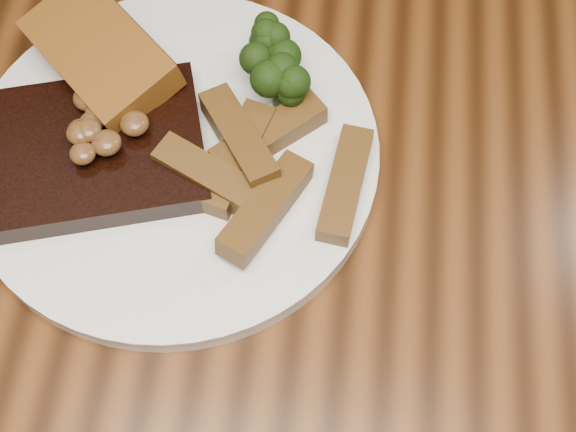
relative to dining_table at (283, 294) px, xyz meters
name	(u,v)px	position (x,y,z in m)	size (l,w,h in m)	color
dining_table	(283,294)	(0.00, 0.00, 0.00)	(1.60, 0.90, 0.75)	#552C11
plate	(175,155)	(-0.09, 0.06, 0.10)	(0.31, 0.31, 0.01)	white
steak	(94,152)	(-0.15, 0.05, 0.12)	(0.16, 0.12, 0.02)	black
steak_bone	(78,220)	(-0.15, -0.01, 0.11)	(0.14, 0.01, 0.02)	#C3BA97
mushroom_pile	(89,127)	(-0.14, 0.05, 0.14)	(0.07, 0.07, 0.03)	brown
garlic_bread	(106,70)	(-0.15, 0.12, 0.12)	(0.12, 0.07, 0.03)	brown
potato_wedges	(269,171)	(-0.01, 0.05, 0.12)	(0.12, 0.12, 0.02)	brown
broccoli_cluster	(275,71)	(-0.02, 0.13, 0.12)	(0.08, 0.08, 0.04)	black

